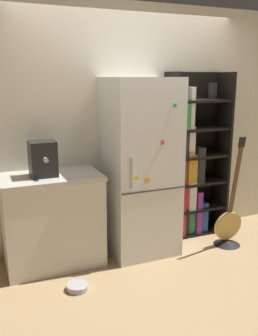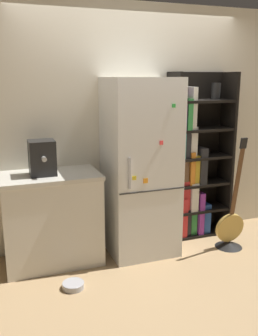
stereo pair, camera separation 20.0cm
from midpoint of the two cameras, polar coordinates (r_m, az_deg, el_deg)
ground_plane at (r=4.11m, az=3.73°, el=-12.90°), size 16.00×16.00×0.00m
wall_back at (r=4.15m, az=1.37°, el=6.25°), size 8.00×0.05×2.60m
refrigerator at (r=3.90m, az=3.20°, el=0.05°), size 0.70×0.67×1.84m
bookshelf at (r=4.40m, az=10.81°, el=0.08°), size 0.73×0.33×1.89m
kitchen_counter at (r=3.82m, az=-10.19°, el=-7.60°), size 0.96×0.59×0.92m
espresso_machine at (r=3.63m, az=-11.57°, el=1.54°), size 0.24×0.29×0.33m
guitar at (r=4.34m, az=16.40°, el=-9.37°), size 0.33×0.30×1.25m
pet_bowl at (r=3.52m, az=-6.81°, el=-17.30°), size 0.20×0.20×0.05m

